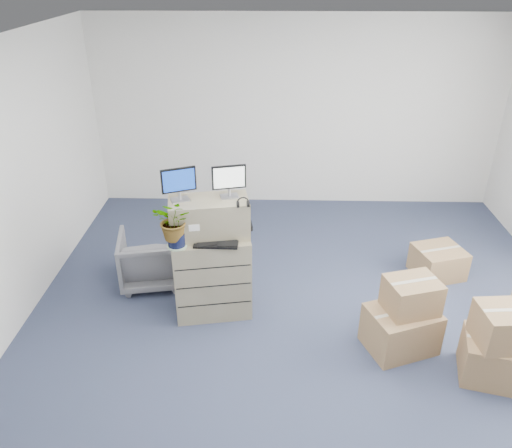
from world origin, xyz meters
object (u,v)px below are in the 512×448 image
at_px(monitor_left, 179,182).
at_px(potted_plant, 175,225).
at_px(keyboard, 216,244).
at_px(monitor_right, 229,180).
at_px(filing_cabinet_lower, 212,274).
at_px(office_chair, 150,256).
at_px(water_bottle, 218,225).

height_order(monitor_left, potted_plant, monitor_left).
bearing_deg(keyboard, monitor_left, 154.33).
relative_size(monitor_right, keyboard, 0.77).
bearing_deg(potted_plant, monitor_left, 83.90).
height_order(filing_cabinet_lower, monitor_right, monitor_right).
height_order(monitor_left, keyboard, monitor_left).
height_order(filing_cabinet_lower, office_chair, filing_cabinet_lower).
distance_m(monitor_left, keyboard, 0.70).
distance_m(monitor_left, potted_plant, 0.42).
bearing_deg(filing_cabinet_lower, potted_plant, -156.49).
relative_size(keyboard, water_bottle, 1.77).
distance_m(monitor_left, monitor_right, 0.49).
distance_m(filing_cabinet_lower, office_chair, 0.95).
relative_size(monitor_right, office_chair, 0.48).
bearing_deg(monitor_left, office_chair, 113.02).
distance_m(monitor_right, office_chair, 1.57).
bearing_deg(potted_plant, water_bottle, 30.31).
height_order(water_bottle, office_chair, water_bottle).
height_order(filing_cabinet_lower, potted_plant, potted_plant).
bearing_deg(water_bottle, monitor_left, -179.59).
bearing_deg(monitor_right, potted_plant, -161.71).
distance_m(filing_cabinet_lower, monitor_left, 1.09).
distance_m(keyboard, potted_plant, 0.45).
bearing_deg(office_chair, water_bottle, 140.24).
distance_m(filing_cabinet_lower, water_bottle, 0.59).
relative_size(filing_cabinet_lower, office_chair, 1.31).
bearing_deg(water_bottle, potted_plant, -149.69).
relative_size(filing_cabinet_lower, keyboard, 2.11).
bearing_deg(monitor_left, monitor_right, -11.71).
relative_size(filing_cabinet_lower, monitor_left, 2.72).
relative_size(potted_plant, office_chair, 0.72).
bearing_deg(potted_plant, monitor_right, 32.09).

